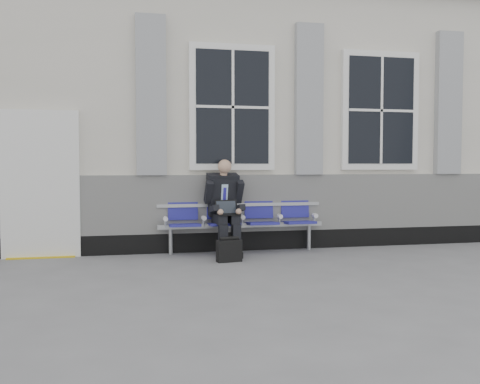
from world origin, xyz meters
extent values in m
plane|color=slate|center=(0.00, 0.00, 0.00)|extent=(70.00, 70.00, 0.00)
cube|color=silver|center=(0.00, 3.50, 2.10)|extent=(14.00, 4.00, 4.20)
cube|color=#95979A|center=(0.00, 3.50, 4.32)|extent=(14.40, 4.40, 0.24)
cube|color=black|center=(0.00, 1.47, 0.15)|extent=(14.00, 0.10, 0.30)
cube|color=silver|center=(0.00, 1.46, 0.75)|extent=(14.00, 0.08, 0.90)
cube|color=#95979A|center=(-3.40, 1.44, 2.40)|extent=(0.45, 0.14, 2.40)
cube|color=#95979A|center=(-0.90, 1.44, 2.40)|extent=(0.45, 0.14, 2.40)
cube|color=#95979A|center=(1.60, 1.44, 2.40)|extent=(0.45, 0.14, 2.40)
cube|color=white|center=(-2.15, 1.46, 2.25)|extent=(1.35, 0.10, 1.95)
cube|color=black|center=(-2.15, 1.41, 2.25)|extent=(1.15, 0.02, 1.75)
cube|color=white|center=(0.35, 1.46, 2.25)|extent=(1.35, 0.10, 1.95)
cube|color=black|center=(0.35, 1.41, 2.25)|extent=(1.15, 0.02, 1.75)
cube|color=black|center=(-5.00, 1.60, 1.05)|extent=(0.95, 0.30, 2.10)
cube|color=white|center=(-5.00, 1.45, 1.05)|extent=(1.10, 0.10, 2.20)
cube|color=gold|center=(-5.00, 1.48, 0.01)|extent=(0.95, 0.30, 0.02)
cube|color=#9EA0A3|center=(-2.03, 1.30, 0.42)|extent=(2.60, 0.07, 0.07)
cube|color=#9EA0A3|center=(-2.03, 1.42, 0.73)|extent=(2.60, 0.05, 0.05)
cylinder|color=#9EA0A3|center=(-3.13, 1.30, 0.20)|extent=(0.06, 0.06, 0.39)
cylinder|color=#9EA0A3|center=(-0.93, 1.30, 0.20)|extent=(0.06, 0.06, 0.39)
cube|color=navy|center=(-2.93, 1.22, 0.45)|extent=(0.46, 0.42, 0.07)
cube|color=navy|center=(-2.93, 1.43, 0.71)|extent=(0.46, 0.10, 0.40)
cube|color=navy|center=(-2.33, 1.22, 0.45)|extent=(0.46, 0.42, 0.07)
cube|color=navy|center=(-2.33, 1.43, 0.71)|extent=(0.46, 0.10, 0.40)
cube|color=navy|center=(-1.73, 1.22, 0.45)|extent=(0.46, 0.42, 0.07)
cube|color=navy|center=(-1.73, 1.43, 0.71)|extent=(0.46, 0.10, 0.40)
cube|color=navy|center=(-1.13, 1.22, 0.45)|extent=(0.46, 0.42, 0.07)
cube|color=navy|center=(-1.13, 1.43, 0.71)|extent=(0.46, 0.10, 0.40)
cylinder|color=white|center=(-3.21, 1.25, 0.55)|extent=(0.07, 0.12, 0.07)
cylinder|color=white|center=(-2.63, 1.25, 0.55)|extent=(0.07, 0.12, 0.07)
cylinder|color=white|center=(-2.03, 1.25, 0.55)|extent=(0.07, 0.12, 0.07)
cylinder|color=white|center=(-1.43, 1.25, 0.55)|extent=(0.07, 0.12, 0.07)
cylinder|color=white|center=(-0.85, 1.25, 0.55)|extent=(0.07, 0.12, 0.07)
cube|color=black|center=(-2.40, 0.84, 0.04)|extent=(0.13, 0.27, 0.09)
cube|color=black|center=(-2.20, 0.85, 0.04)|extent=(0.13, 0.27, 0.09)
cube|color=black|center=(-2.40, 0.90, 0.25)|extent=(0.13, 0.14, 0.47)
cube|color=black|center=(-2.20, 0.91, 0.25)|extent=(0.13, 0.14, 0.47)
cube|color=black|center=(-2.42, 1.11, 0.54)|extent=(0.17, 0.46, 0.14)
cube|color=black|center=(-2.22, 1.13, 0.54)|extent=(0.17, 0.46, 0.14)
cube|color=black|center=(-2.33, 1.32, 0.87)|extent=(0.44, 0.37, 0.63)
cube|color=#C2E3FF|center=(-2.32, 1.20, 0.89)|extent=(0.11, 0.10, 0.35)
cube|color=#2922A2|center=(-2.32, 1.19, 0.87)|extent=(0.05, 0.08, 0.29)
cube|color=black|center=(-2.33, 1.29, 1.16)|extent=(0.49, 0.27, 0.14)
cylinder|color=tan|center=(-2.33, 1.24, 1.23)|extent=(0.11, 0.11, 0.10)
sphere|color=tan|center=(-2.32, 1.18, 1.33)|extent=(0.21, 0.21, 0.21)
cube|color=black|center=(-2.56, 1.20, 0.95)|extent=(0.12, 0.29, 0.37)
cube|color=black|center=(-2.09, 1.24, 0.95)|extent=(0.12, 0.29, 0.37)
cube|color=black|center=(-2.51, 1.03, 0.71)|extent=(0.11, 0.31, 0.14)
cube|color=black|center=(-2.11, 1.06, 0.71)|extent=(0.11, 0.31, 0.14)
sphere|color=tan|center=(-2.44, 0.89, 0.67)|extent=(0.09, 0.09, 0.09)
sphere|color=tan|center=(-2.16, 0.92, 0.67)|extent=(0.09, 0.09, 0.09)
cube|color=black|center=(-2.31, 0.98, 0.62)|extent=(0.34, 0.25, 0.02)
cube|color=black|center=(-2.32, 1.10, 0.72)|extent=(0.33, 0.11, 0.21)
cube|color=black|center=(-2.32, 1.09, 0.72)|extent=(0.30, 0.09, 0.18)
cube|color=black|center=(-2.38, 0.53, 0.15)|extent=(0.36, 0.20, 0.31)
cylinder|color=black|center=(-2.38, 0.53, 0.33)|extent=(0.28, 0.09, 0.05)
camera|label=1|loc=(-3.80, -6.75, 1.37)|focal=40.00mm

